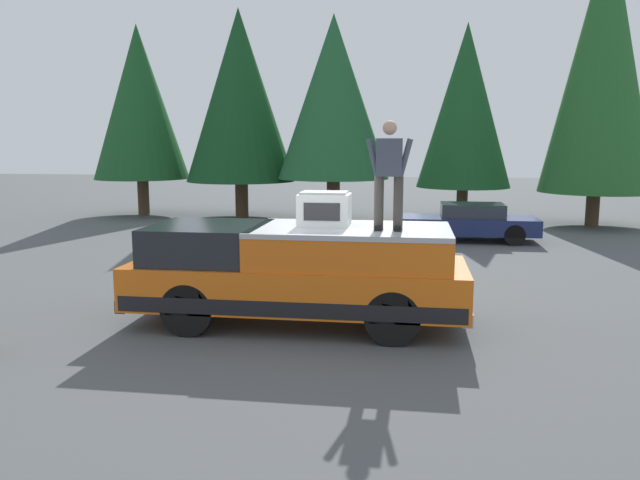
# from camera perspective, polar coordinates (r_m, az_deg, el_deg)

# --- Properties ---
(ground_plane) EXTENTS (90.00, 90.00, 0.00)m
(ground_plane) POSITION_cam_1_polar(r_m,az_deg,el_deg) (10.65, -1.55, -7.40)
(ground_plane) COLOR #4C4F51
(pickup_truck) EXTENTS (2.01, 5.54, 1.65)m
(pickup_truck) POSITION_cam_1_polar(r_m,az_deg,el_deg) (10.24, -2.03, -3.03)
(pickup_truck) COLOR orange
(pickup_truck) RESTS_ON ground
(compressor_unit) EXTENTS (0.65, 0.84, 0.56)m
(compressor_unit) POSITION_cam_1_polar(r_m,az_deg,el_deg) (10.19, 0.42, 2.91)
(compressor_unit) COLOR silver
(compressor_unit) RESTS_ON pickup_truck
(person_on_truck_bed) EXTENTS (0.29, 0.72, 1.69)m
(person_on_truck_bed) POSITION_cam_1_polar(r_m,az_deg,el_deg) (9.63, 6.40, 6.23)
(person_on_truck_bed) COLOR #423D38
(person_on_truck_bed) RESTS_ON pickup_truck
(parked_car_navy) EXTENTS (1.64, 4.10, 1.16)m
(parked_car_navy) POSITION_cam_1_polar(r_m,az_deg,el_deg) (19.54, 13.63, 1.61)
(parked_car_navy) COLOR navy
(parked_car_navy) RESTS_ON ground
(conifer_far_left) EXTENTS (3.91, 3.91, 10.46)m
(conifer_far_left) POSITION_cam_1_polar(r_m,az_deg,el_deg) (24.42, 24.68, 14.87)
(conifer_far_left) COLOR #4C3826
(conifer_far_left) RESTS_ON ground
(conifer_left) EXTENTS (3.68, 3.68, 7.59)m
(conifer_left) POSITION_cam_1_polar(r_m,az_deg,el_deg) (25.35, 13.29, 11.94)
(conifer_left) COLOR #4C3826
(conifer_left) RESTS_ON ground
(conifer_center_left) EXTENTS (4.22, 4.22, 7.71)m
(conifer_center_left) POSITION_cam_1_polar(r_m,az_deg,el_deg) (23.69, 1.27, 13.01)
(conifer_center_left) COLOR #4C3826
(conifer_center_left) RESTS_ON ground
(conifer_center_right) EXTENTS (4.36, 4.36, 8.21)m
(conifer_center_right) POSITION_cam_1_polar(r_m,az_deg,el_deg) (25.32, -7.43, 13.05)
(conifer_center_right) COLOR #4C3826
(conifer_center_right) RESTS_ON ground
(conifer_right) EXTENTS (3.87, 3.87, 7.74)m
(conifer_right) POSITION_cam_1_polar(r_m,az_deg,el_deg) (26.90, -16.37, 12.07)
(conifer_right) COLOR #4C3826
(conifer_right) RESTS_ON ground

